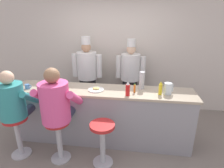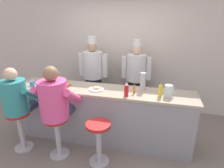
# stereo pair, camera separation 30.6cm
# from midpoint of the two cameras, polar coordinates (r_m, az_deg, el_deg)

# --- Properties ---
(ground_plane) EXTENTS (20.00, 20.00, 0.00)m
(ground_plane) POSITION_cam_midpoint_polar(r_m,az_deg,el_deg) (3.42, -1.67, -18.94)
(ground_plane) COLOR slate
(wall_back) EXTENTS (10.00, 0.06, 2.70)m
(wall_back) POSITION_cam_midpoint_polar(r_m,az_deg,el_deg) (4.50, 4.50, 9.65)
(wall_back) COLOR beige
(wall_back) RESTS_ON ground_plane
(diner_counter) EXTENTS (3.11, 0.59, 0.98)m
(diner_counter) POSITION_cam_midpoint_polar(r_m,az_deg,el_deg) (3.38, -0.37, -9.36)
(diner_counter) COLOR gray
(diner_counter) RESTS_ON ground_plane
(ketchup_bottle_red) EXTENTS (0.07, 0.07, 0.24)m
(ketchup_bottle_red) POSITION_cam_midpoint_polar(r_m,az_deg,el_deg) (2.88, 7.46, -1.75)
(ketchup_bottle_red) COLOR red
(ketchup_bottle_red) RESTS_ON diner_counter
(mustard_bottle_yellow) EXTENTS (0.06, 0.06, 0.22)m
(mustard_bottle_yellow) POSITION_cam_midpoint_polar(r_m,az_deg,el_deg) (2.98, 17.41, -1.91)
(mustard_bottle_yellow) COLOR yellow
(mustard_bottle_yellow) RESTS_ON diner_counter
(hot_sauce_bottle_orange) EXTENTS (0.03, 0.03, 0.14)m
(hot_sauce_bottle_orange) POSITION_cam_midpoint_polar(r_m,az_deg,el_deg) (3.02, 9.70, -1.63)
(hot_sauce_bottle_orange) COLOR orange
(hot_sauce_bottle_orange) RESTS_ON diner_counter
(water_pitcher_clear) EXTENTS (0.14, 0.12, 0.18)m
(water_pitcher_clear) POSITION_cam_midpoint_polar(r_m,az_deg,el_deg) (3.04, 19.61, -2.01)
(water_pitcher_clear) COLOR silver
(water_pitcher_clear) RESTS_ON diner_counter
(breakfast_plate) EXTENTS (0.27, 0.27, 0.05)m
(breakfast_plate) POSITION_cam_midpoint_polar(r_m,az_deg,el_deg) (3.15, -1.99, -1.50)
(breakfast_plate) COLOR white
(breakfast_plate) RESTS_ON diner_counter
(cereal_bowl) EXTENTS (0.16, 0.16, 0.05)m
(cereal_bowl) POSITION_cam_midpoint_polar(r_m,az_deg,el_deg) (3.37, -11.33, -0.27)
(cereal_bowl) COLOR #B24C47
(cereal_bowl) RESTS_ON diner_counter
(coffee_mug_blue) EXTENTS (0.12, 0.08, 0.08)m
(coffee_mug_blue) POSITION_cam_midpoint_polar(r_m,az_deg,el_deg) (3.56, -20.94, 0.12)
(coffee_mug_blue) COLOR #4C7AB2
(coffee_mug_blue) RESTS_ON diner_counter
(cup_stack_steel) EXTENTS (0.10, 0.10, 0.30)m
(cup_stack_steel) POSITION_cam_midpoint_polar(r_m,az_deg,el_deg) (3.17, 12.14, 0.75)
(cup_stack_steel) COLOR #B7BABF
(cup_stack_steel) RESTS_ON diner_counter
(diner_seated_teal) EXTENTS (0.58, 0.57, 1.43)m
(diner_seated_teal) POSITION_cam_midpoint_polar(r_m,az_deg,el_deg) (3.27, -24.71, -4.39)
(diner_seated_teal) COLOR #B2B5BA
(diner_seated_teal) RESTS_ON ground_plane
(diner_seated_pink) EXTENTS (0.64, 0.63, 1.50)m
(diner_seated_pink) POSITION_cam_midpoint_polar(r_m,az_deg,el_deg) (2.90, -14.05, -5.43)
(diner_seated_pink) COLOR #B2B5BA
(diner_seated_pink) RESTS_ON ground_plane
(empty_stool_round) EXTENTS (0.37, 0.37, 0.69)m
(empty_stool_round) POSITION_cam_midpoint_polar(r_m,az_deg,el_deg) (2.88, -0.97, -15.88)
(empty_stool_round) COLOR #B2B5BA
(empty_stool_round) RESTS_ON ground_plane
(cook_in_whites_near) EXTENTS (0.68, 0.44, 1.75)m
(cook_in_whites_near) POSITION_cam_midpoint_polar(r_m,az_deg,el_deg) (4.30, -3.73, 3.85)
(cook_in_whites_near) COLOR #232328
(cook_in_whites_near) RESTS_ON ground_plane
(cook_in_whites_far) EXTENTS (0.66, 0.42, 1.69)m
(cook_in_whites_far) POSITION_cam_midpoint_polar(r_m,az_deg,el_deg) (4.24, 9.39, 2.99)
(cook_in_whites_far) COLOR #232328
(cook_in_whites_far) RESTS_ON ground_plane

